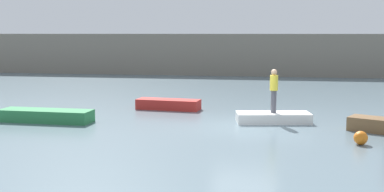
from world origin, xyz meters
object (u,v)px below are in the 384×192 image
rowboat_green (46,116)px  rowboat_red (168,104)px  rowboat_white (273,118)px  person_yellow_shirt (274,88)px  mooring_buoy (361,138)px

rowboat_green → rowboat_red: (4.16, 3.99, -0.01)m
rowboat_white → person_yellow_shirt: bearing=0.0°
rowboat_white → rowboat_red: bearing=141.8°
rowboat_green → rowboat_red: size_ratio=1.28×
rowboat_green → person_yellow_shirt: (9.03, 1.39, 1.13)m
rowboat_white → person_yellow_shirt: person_yellow_shirt is taller
rowboat_white → person_yellow_shirt: (0.00, 0.00, 1.18)m
person_yellow_shirt → mooring_buoy: size_ratio=3.91×
rowboat_green → rowboat_red: rowboat_green is taller
rowboat_green → mooring_buoy: 12.01m
mooring_buoy → rowboat_white: bearing=128.4°
rowboat_red → rowboat_white: bearing=-22.1°
rowboat_red → person_yellow_shirt: 5.64m
rowboat_green → mooring_buoy: size_ratio=8.48×
mooring_buoy → rowboat_red: bearing=141.4°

